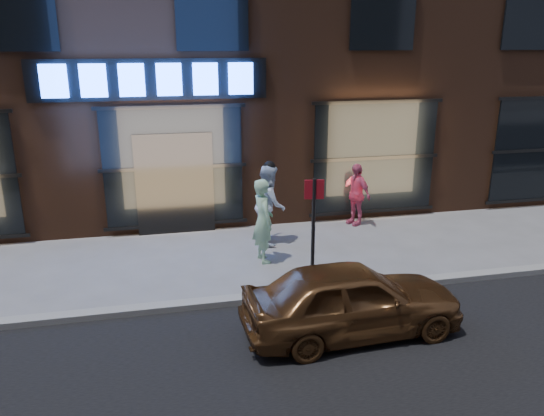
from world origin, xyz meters
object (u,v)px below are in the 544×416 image
(man_cap, at_px, (269,204))
(gold_sedan, at_px, (352,299))
(sign_post, at_px, (313,226))
(man_bowtie, at_px, (263,221))
(passerby, at_px, (356,194))

(man_cap, height_order, gold_sedan, man_cap)
(gold_sedan, distance_m, sign_post, 1.66)
(man_cap, xyz_separation_m, sign_post, (0.21, -2.71, 0.39))
(man_bowtie, relative_size, passerby, 1.14)
(passerby, bearing_deg, sign_post, -56.37)
(man_cap, xyz_separation_m, passerby, (2.36, 0.76, -0.13))
(man_bowtie, distance_m, man_cap, 1.12)
(sign_post, bearing_deg, man_cap, 103.05)
(man_cap, relative_size, passerby, 1.17)
(passerby, height_order, gold_sedan, passerby)
(passerby, xyz_separation_m, sign_post, (-2.16, -3.47, 0.52))
(man_bowtie, relative_size, gold_sedan, 0.52)
(man_cap, xyz_separation_m, gold_sedan, (0.40, -4.20, -0.32))
(man_bowtie, height_order, sign_post, sign_post)
(man_bowtie, bearing_deg, sign_post, -169.49)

